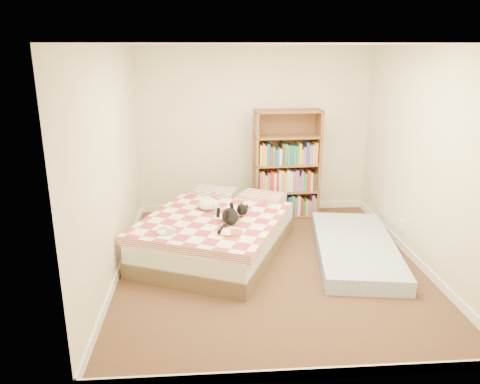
{
  "coord_description": "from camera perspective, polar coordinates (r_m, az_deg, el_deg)",
  "views": [
    {
      "loc": [
        -0.72,
        -4.99,
        2.48
      ],
      "look_at": [
        -0.33,
        0.3,
        0.82
      ],
      "focal_mm": 35.0,
      "sensor_mm": 36.0,
      "label": 1
    }
  ],
  "objects": [
    {
      "name": "room",
      "position": [
        5.2,
        3.94,
        3.02
      ],
      "size": [
        3.51,
        4.01,
        2.51
      ],
      "color": "#41291B",
      "rests_on": "ground"
    },
    {
      "name": "bed",
      "position": [
        5.9,
        -2.81,
        -4.83
      ],
      "size": [
        2.18,
        2.51,
        0.56
      ],
      "rotation": [
        0.0,
        0.0,
        -0.41
      ],
      "color": "brown",
      "rests_on": "room"
    },
    {
      "name": "bookshelf",
      "position": [
        7.04,
        5.64,
        1.62
      ],
      "size": [
        0.98,
        0.36,
        1.61
      ],
      "rotation": [
        0.0,
        0.0,
        0.04
      ],
      "color": "brown",
      "rests_on": "room"
    },
    {
      "name": "floor_mattress",
      "position": [
        5.99,
        13.87,
        -6.67
      ],
      "size": [
        1.22,
        2.16,
        0.18
      ],
      "primitive_type": "cube",
      "rotation": [
        0.0,
        0.0,
        -0.15
      ],
      "color": "#7A9ACC",
      "rests_on": "room"
    },
    {
      "name": "black_cat",
      "position": [
        5.52,
        -1.2,
        -2.83
      ],
      "size": [
        0.43,
        0.73,
        0.17
      ],
      "rotation": [
        0.0,
        0.0,
        -0.73
      ],
      "color": "black",
      "rests_on": "bed"
    },
    {
      "name": "white_dog",
      "position": [
        5.91,
        -3.79,
        -1.5
      ],
      "size": [
        0.3,
        0.3,
        0.14
      ],
      "rotation": [
        0.0,
        0.0,
        -0.05
      ],
      "color": "white",
      "rests_on": "bed"
    }
  ]
}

